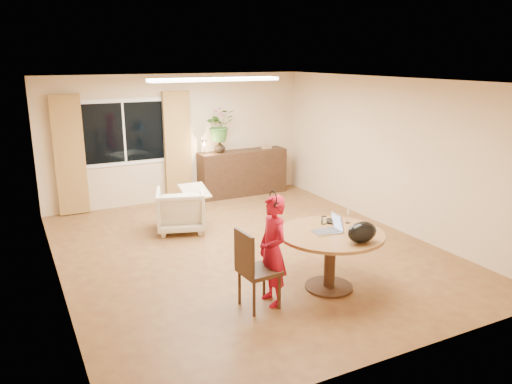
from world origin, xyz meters
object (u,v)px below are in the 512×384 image
dining_table (330,244)px  dining_chair (259,269)px  child (273,251)px  armchair (181,210)px  sideboard (243,173)px

dining_table → dining_chair: bearing=-178.1°
dining_chair → child: bearing=3.0°
dining_chair → child: child is taller
dining_chair → armchair: size_ratio=1.21×
armchair → sideboard: size_ratio=0.42×
dining_table → dining_chair: (-1.04, -0.04, -0.11)m
armchair → dining_chair: bearing=106.6°
dining_table → armchair: bearing=108.2°
dining_table → dining_chair: 1.05m
child → dining_table: bearing=92.3°
dining_chair → sideboard: bearing=62.9°
dining_chair → armchair: dining_chair is taller
sideboard → dining_chair: bearing=-113.2°
dining_table → sideboard: (0.97, 4.67, -0.12)m
armchair → dining_table: bearing=125.7°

